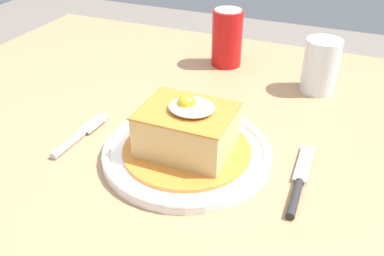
% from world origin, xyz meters
% --- Properties ---
extents(dining_table, '(1.14, 1.00, 0.76)m').
position_xyz_m(dining_table, '(0.00, 0.00, 0.65)').
color(dining_table, '#A87F56').
rests_on(dining_table, ground_plane).
extents(main_plate, '(0.26, 0.26, 0.02)m').
position_xyz_m(main_plate, '(0.04, -0.03, 0.77)').
color(main_plate, white).
rests_on(main_plate, dining_table).
extents(sandwich_meal, '(0.20, 0.20, 0.10)m').
position_xyz_m(sandwich_meal, '(0.04, -0.03, 0.80)').
color(sandwich_meal, orange).
rests_on(sandwich_meal, main_plate).
extents(fork, '(0.02, 0.14, 0.01)m').
position_xyz_m(fork, '(-0.14, -0.06, 0.76)').
color(fork, silver).
rests_on(fork, dining_table).
extents(knife, '(0.02, 0.17, 0.01)m').
position_xyz_m(knife, '(0.22, -0.04, 0.76)').
color(knife, '#262628').
rests_on(knife, dining_table).
extents(soda_can, '(0.07, 0.07, 0.12)m').
position_xyz_m(soda_can, '(-0.01, 0.33, 0.82)').
color(soda_can, red).
rests_on(soda_can, dining_table).
extents(drinking_glass, '(0.07, 0.07, 0.10)m').
position_xyz_m(drinking_glass, '(0.19, 0.28, 0.80)').
color(drinking_glass, gold).
rests_on(drinking_glass, dining_table).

